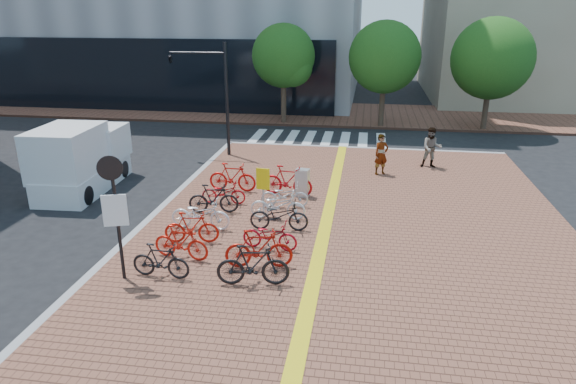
% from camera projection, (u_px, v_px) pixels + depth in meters
% --- Properties ---
extents(ground, '(120.00, 120.00, 0.00)m').
position_uv_depth(ground, '(255.00, 248.00, 15.67)').
color(ground, black).
rests_on(ground, ground).
extents(sidewalk, '(14.00, 34.00, 0.15)m').
position_uv_depth(sidewalk, '(346.00, 360.00, 10.56)').
color(sidewalk, brown).
rests_on(sidewalk, ground).
extents(tactile_strip, '(0.40, 34.00, 0.01)m').
position_uv_depth(tactile_strip, '(298.00, 352.00, 10.68)').
color(tactile_strip, gold).
rests_on(tactile_strip, sidewalk).
extents(kerb_west, '(0.25, 34.00, 0.15)m').
position_uv_depth(kerb_west, '(35.00, 329.00, 11.58)').
color(kerb_west, gray).
rests_on(kerb_west, ground).
extents(kerb_north, '(14.00, 0.25, 0.15)m').
position_uv_depth(kerb_north, '(362.00, 149.00, 26.37)').
color(kerb_north, gray).
rests_on(kerb_north, ground).
extents(far_sidewalk, '(70.00, 8.00, 0.15)m').
position_uv_depth(far_sidewalk, '(321.00, 114.00, 35.17)').
color(far_sidewalk, brown).
rests_on(far_sidewalk, ground).
extents(crosswalk, '(7.50, 4.00, 0.01)m').
position_uv_depth(crosswalk, '(318.00, 139.00, 28.61)').
color(crosswalk, silver).
rests_on(crosswalk, ground).
extents(street_trees, '(16.20, 4.60, 6.35)m').
position_uv_depth(street_trees, '(403.00, 59.00, 29.78)').
color(street_trees, '#38281E').
rests_on(street_trees, far_sidewalk).
extents(bike_0, '(1.62, 0.54, 0.96)m').
position_uv_depth(bike_0, '(161.00, 261.00, 13.50)').
color(bike_0, black).
rests_on(bike_0, sidewalk).
extents(bike_1, '(1.73, 0.71, 1.01)m').
position_uv_depth(bike_1, '(181.00, 242.00, 14.51)').
color(bike_1, red).
rests_on(bike_1, sidewalk).
extents(bike_2, '(1.71, 0.72, 1.00)m').
position_uv_depth(bike_2, '(192.00, 227.00, 15.50)').
color(bike_2, red).
rests_on(bike_2, sidewalk).
extents(bike_3, '(1.95, 0.69, 1.02)m').
position_uv_depth(bike_3, '(200.00, 214.00, 16.48)').
color(bike_3, white).
rests_on(bike_3, sidewalk).
extents(bike_4, '(1.79, 0.77, 1.04)m').
position_uv_depth(bike_4, '(214.00, 199.00, 17.78)').
color(bike_4, black).
rests_on(bike_4, sidewalk).
extents(bike_5, '(1.64, 0.64, 0.85)m').
position_uv_depth(bike_5, '(224.00, 193.00, 18.66)').
color(bike_5, red).
rests_on(bike_5, sidewalk).
extents(bike_6, '(1.88, 0.58, 1.12)m').
position_uv_depth(bike_6, '(232.00, 177.00, 19.93)').
color(bike_6, red).
rests_on(bike_6, sidewalk).
extents(bike_7, '(1.94, 0.81, 1.13)m').
position_uv_depth(bike_7, '(253.00, 265.00, 13.10)').
color(bike_7, black).
rests_on(bike_7, sidewalk).
extents(bike_8, '(1.92, 0.83, 1.12)m').
position_uv_depth(bike_8, '(259.00, 249.00, 13.99)').
color(bike_8, '#A1140B').
rests_on(bike_8, sidewalk).
extents(bike_9, '(1.73, 0.77, 0.88)m').
position_uv_depth(bike_9, '(270.00, 235.00, 15.12)').
color(bike_9, '#A30B19').
rests_on(bike_9, sidewalk).
extents(bike_10, '(1.92, 0.76, 0.99)m').
position_uv_depth(bike_10, '(279.00, 216.00, 16.40)').
color(bike_10, black).
rests_on(bike_10, sidewalk).
extents(bike_11, '(1.89, 0.70, 0.99)m').
position_uv_depth(bike_11, '(278.00, 205.00, 17.27)').
color(bike_11, white).
rests_on(bike_11, sidewalk).
extents(bike_12, '(1.77, 0.80, 0.90)m').
position_uv_depth(bike_12, '(284.00, 195.00, 18.32)').
color(bike_12, silver).
rests_on(bike_12, sidewalk).
extents(bike_13, '(2.00, 0.81, 1.17)m').
position_uv_depth(bike_13, '(288.00, 181.00, 19.45)').
color(bike_13, '#AE0C12').
rests_on(bike_13, sidewalk).
extents(pedestrian_a, '(0.76, 0.68, 1.75)m').
position_uv_depth(pedestrian_a, '(381.00, 154.00, 21.83)').
color(pedestrian_a, gray).
rests_on(pedestrian_a, sidewalk).
extents(pedestrian_b, '(0.89, 0.70, 1.81)m').
position_uv_depth(pedestrian_b, '(432.00, 148.00, 22.78)').
color(pedestrian_b, '#4D4F62').
rests_on(pedestrian_b, sidewalk).
extents(utility_box, '(0.55, 0.44, 1.07)m').
position_uv_depth(utility_box, '(302.00, 183.00, 19.35)').
color(utility_box, silver).
rests_on(utility_box, sidewalk).
extents(yellow_sign, '(0.47, 0.13, 1.71)m').
position_uv_depth(yellow_sign, '(263.00, 183.00, 17.28)').
color(yellow_sign, '#B7B7BC').
rests_on(yellow_sign, sidewalk).
extents(notice_sign, '(0.61, 0.24, 3.38)m').
position_uv_depth(notice_sign, '(115.00, 203.00, 12.86)').
color(notice_sign, black).
rests_on(notice_sign, sidewalk).
extents(traffic_light_pole, '(2.84, 1.10, 5.29)m').
position_uv_depth(traffic_light_pole, '(201.00, 78.00, 24.01)').
color(traffic_light_pole, black).
rests_on(traffic_light_pole, sidewalk).
extents(box_truck, '(2.25, 4.76, 2.70)m').
position_uv_depth(box_truck, '(81.00, 160.00, 20.23)').
color(box_truck, silver).
rests_on(box_truck, ground).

